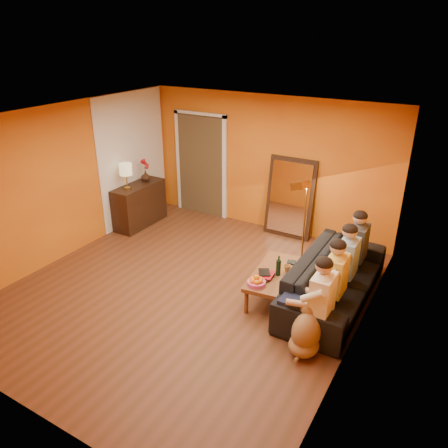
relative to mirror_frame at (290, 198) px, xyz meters
The scene contains 27 objects.
room_shell 2.39m from the mirror_frame, 103.68° to the right, with size 5.00×5.50×2.60m.
white_accent 3.21m from the mirror_frame, 163.83° to the right, with size 0.02×1.90×2.58m, color white.
doorway_recess 2.08m from the mirror_frame, behind, with size 1.06×0.30×2.10m, color #3F2D19.
door_jamb_left 2.64m from the mirror_frame, behind, with size 0.08×0.06×2.20m, color white.
door_jamb_right 1.51m from the mirror_frame, behind, with size 0.08×0.06×2.20m, color white.
door_header 2.46m from the mirror_frame, behind, with size 1.22×0.06×0.08m, color white.
mirror_frame is the anchor object (origin of this frame).
mirror_glass 0.04m from the mirror_frame, 90.00° to the right, with size 0.78×0.02×1.36m, color white.
sideboard 3.01m from the mirror_frame, 158.84° to the right, with size 0.44×1.18×0.85m, color black.
table_lamp 3.13m from the mirror_frame, 153.68° to the right, with size 0.24×0.24×0.51m, color beige, non-canonical shape.
sofa 2.34m from the mirror_frame, 50.95° to the right, with size 0.95×2.43×0.71m, color black.
coffee_table 2.30m from the mirror_frame, 72.21° to the right, with size 0.62×1.22×0.42m, color brown, non-canonical shape.
floor_lamp 1.14m from the mirror_frame, 55.68° to the right, with size 0.30×0.24×1.44m, color #BD8C37, non-canonical shape.
dog 3.40m from the mirror_frame, 63.69° to the right, with size 0.37×0.58×0.68m, color #976C44, non-canonical shape.
person_far_left 3.21m from the mirror_frame, 60.45° to the right, with size 0.70×0.44×1.22m, color white, non-canonical shape.
person_mid_left 2.74m from the mirror_frame, 54.77° to the right, with size 0.70×0.44×1.22m, color gold, non-canonical shape.
person_mid_right 2.32m from the mirror_frame, 46.88° to the right, with size 0.70×0.44×1.22m, color #7D9CC1, non-canonical shape.
person_far_right 1.95m from the mirror_frame, 35.74° to the right, with size 0.70×0.44×1.22m, color #34353A, non-canonical shape.
fruit_bowl 2.65m from the mirror_frame, 77.27° to the right, with size 0.26×0.26×0.16m, color #D14A92, non-canonical shape.
wine_bottle 2.30m from the mirror_frame, 71.40° to the right, with size 0.07×0.07×0.31m, color black.
tumbler 2.18m from the mirror_frame, 68.20° to the right, with size 0.10×0.10×0.09m, color #B27F3F.
laptop 2.00m from the mirror_frame, 64.09° to the right, with size 0.31×0.20×0.02m, color black.
book_lower 2.40m from the mirror_frame, 77.82° to the right, with size 0.20×0.26×0.02m, color black.
book_mid 2.39m from the mirror_frame, 77.53° to the right, with size 0.20×0.27×0.02m, color #A7131D.
book_upper 2.40m from the mirror_frame, 77.87° to the right, with size 0.16×0.21×0.02m, color black.
vase 2.92m from the mirror_frame, 163.43° to the right, with size 0.20×0.20×0.21m, color black.
flowers 2.95m from the mirror_frame, 163.43° to the right, with size 0.17×0.17×0.48m, color #A7131D, non-canonical shape.
Camera 1 is at (3.36, -4.64, 3.70)m, focal length 35.00 mm.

